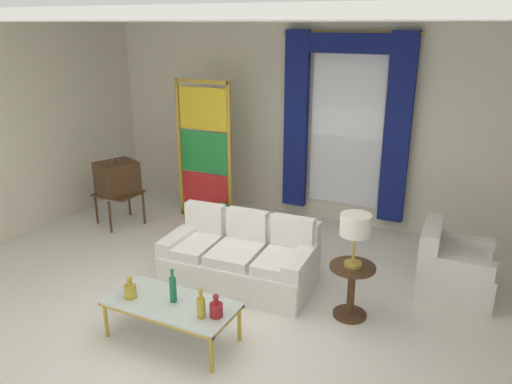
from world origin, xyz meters
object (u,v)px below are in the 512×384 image
(vintage_tv, at_px, (117,179))
(armchair_white, at_px, (451,269))
(coffee_table, at_px, (171,306))
(couch_white_long, at_px, (242,258))
(bottle_crystal_tall, at_px, (173,288))
(round_side_table, at_px, (351,286))
(peacock_figurine, at_px, (218,218))
(stained_glass_divider, at_px, (204,155))
(table_lamp_brass, at_px, (355,227))
(bottle_amber_squat, at_px, (216,309))
(bottle_ruby_flask, at_px, (201,306))
(bottle_blue_decanter, at_px, (130,290))

(vintage_tv, xyz_separation_m, armchair_white, (4.85, 0.07, -0.44))
(coffee_table, height_order, vintage_tv, vintage_tv)
(armchair_white, bearing_deg, couch_white_long, -159.46)
(bottle_crystal_tall, distance_m, round_side_table, 1.87)
(peacock_figurine, distance_m, round_side_table, 2.76)
(couch_white_long, relative_size, bottle_crystal_tall, 5.12)
(bottle_crystal_tall, distance_m, stained_glass_divider, 3.24)
(bottle_crystal_tall, relative_size, table_lamp_brass, 0.62)
(bottle_amber_squat, xyz_separation_m, peacock_figurine, (-1.47, 2.53, -0.27))
(stained_glass_divider, distance_m, round_side_table, 3.41)
(vintage_tv, relative_size, stained_glass_divider, 0.61)
(bottle_ruby_flask, bearing_deg, table_lamp_brass, 50.16)
(bottle_ruby_flask, relative_size, peacock_figurine, 0.50)
(bottle_amber_squat, height_order, vintage_tv, vintage_tv)
(stained_glass_divider, bearing_deg, bottle_crystal_tall, -63.84)
(bottle_ruby_flask, xyz_separation_m, peacock_figurine, (-1.35, 2.60, -0.31))
(bottle_amber_squat, xyz_separation_m, stained_glass_divider, (-1.92, 2.91, 0.57))
(couch_white_long, xyz_separation_m, stained_glass_divider, (-1.47, 1.55, 0.75))
(vintage_tv, height_order, peacock_figurine, vintage_tv)
(armchair_white, height_order, round_side_table, armchair_white)
(round_side_table, xyz_separation_m, table_lamp_brass, (0.00, -0.00, 0.67))
(round_side_table, height_order, table_lamp_brass, table_lamp_brass)
(bottle_ruby_flask, bearing_deg, peacock_figurine, 117.48)
(couch_white_long, xyz_separation_m, round_side_table, (1.40, -0.16, 0.05))
(coffee_table, xyz_separation_m, bottle_ruby_flask, (0.40, -0.09, 0.15))
(bottle_blue_decanter, xyz_separation_m, bottle_crystal_tall, (0.42, 0.13, 0.06))
(bottle_blue_decanter, distance_m, stained_glass_divider, 3.21)
(bottle_ruby_flask, height_order, round_side_table, bottle_ruby_flask)
(peacock_figurine, bearing_deg, bottle_amber_squat, -59.82)
(coffee_table, distance_m, vintage_tv, 3.30)
(couch_white_long, distance_m, stained_glass_divider, 2.27)
(bottle_blue_decanter, relative_size, round_side_table, 0.39)
(round_side_table, bearing_deg, peacock_figurine, 151.10)
(bottle_ruby_flask, height_order, peacock_figurine, bottle_ruby_flask)
(bottle_crystal_tall, height_order, armchair_white, armchair_white)
(stained_glass_divider, xyz_separation_m, peacock_figurine, (0.45, -0.39, -0.84))
(coffee_table, relative_size, bottle_ruby_flask, 4.33)
(couch_white_long, height_order, table_lamp_brass, table_lamp_brass)
(bottle_blue_decanter, height_order, table_lamp_brass, table_lamp_brass)
(round_side_table, distance_m, table_lamp_brass, 0.67)
(stained_glass_divider, bearing_deg, peacock_figurine, -40.69)
(couch_white_long, bearing_deg, bottle_blue_decanter, -108.39)
(bottle_crystal_tall, bearing_deg, table_lamp_brass, 38.46)
(bottle_blue_decanter, distance_m, bottle_ruby_flask, 0.82)
(bottle_blue_decanter, xyz_separation_m, armchair_white, (2.77, 2.30, -0.20))
(bottle_crystal_tall, bearing_deg, bottle_blue_decanter, -163.29)
(bottle_crystal_tall, bearing_deg, peacock_figurine, 111.14)
(vintage_tv, height_order, table_lamp_brass, vintage_tv)
(couch_white_long, height_order, armchair_white, couch_white_long)
(couch_white_long, distance_m, bottle_blue_decanter, 1.53)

